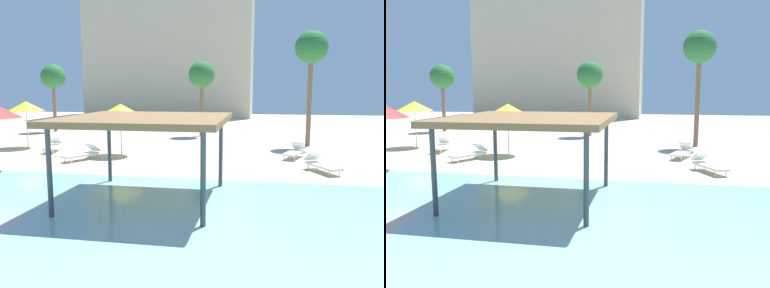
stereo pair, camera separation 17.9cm
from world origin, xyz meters
TOP-DOWN VIEW (x-y plane):
  - ground_plane at (0.00, 0.00)m, footprint 80.00×80.00m
  - lagoon_water at (0.00, -5.25)m, footprint 44.00×13.50m
  - shade_pavilion at (-1.12, -1.41)m, footprint 4.79×4.79m
  - beach_umbrella_yellow_0 at (-11.21, 7.88)m, footprint 2.05×2.05m
  - beach_umbrella_yellow_3 at (-4.87, 6.36)m, footprint 2.10×2.10m
  - lounge_chair_0 at (-8.92, 6.68)m, footprint 1.04×1.98m
  - lounge_chair_1 at (3.96, 7.06)m, footprint 1.24×1.99m
  - lounge_chair_2 at (4.76, 3.90)m, footprint 1.39×1.96m
  - lounge_chair_5 at (-6.16, 4.63)m, footprint 1.40×1.96m
  - palm_tree_0 at (5.04, 11.33)m, footprint 1.90×1.90m
  - palm_tree_1 at (-14.06, 16.03)m, footprint 1.90×1.90m
  - palm_tree_2 at (-2.03, 15.27)m, footprint 1.90×1.90m
  - hotel_block_0 at (-9.03, 37.36)m, footprint 19.98×11.87m

SIDE VIEW (x-z plane):
  - ground_plane at x=0.00m, z-range 0.00..0.00m
  - lagoon_water at x=0.00m, z-range 0.00..0.04m
  - lounge_chair_0 at x=-8.92m, z-range -0.04..0.70m
  - lounge_chair_1 at x=3.96m, z-range -0.04..0.70m
  - lounge_chair_2 at x=4.76m, z-range -0.04..0.70m
  - lounge_chair_5 at x=-6.16m, z-range -0.04..0.70m
  - beach_umbrella_yellow_3 at x=-4.87m, z-range 1.03..3.69m
  - beach_umbrella_yellow_0 at x=-11.21m, z-range 1.06..3.76m
  - shade_pavilion at x=-1.12m, z-range 1.15..3.75m
  - palm_tree_1 at x=-14.06m, z-range 1.61..6.93m
  - palm_tree_2 at x=-2.03m, z-range 1.63..7.00m
  - palm_tree_0 at x=5.04m, z-range 2.25..9.02m
  - hotel_block_0 at x=-9.03m, z-range 0.00..17.51m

